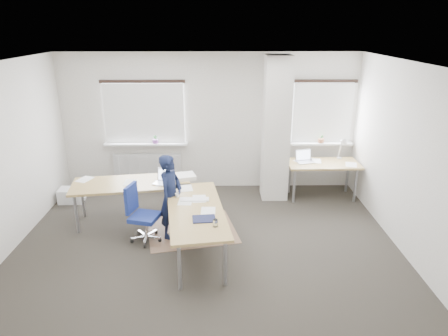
{
  "coord_description": "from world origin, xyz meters",
  "views": [
    {
      "loc": [
        0.2,
        -5.49,
        3.3
      ],
      "look_at": [
        0.28,
        0.9,
        0.99
      ],
      "focal_mm": 32.0,
      "sensor_mm": 36.0,
      "label": 1
    }
  ],
  "objects_px": {
    "desk_side": "(323,165)",
    "task_chair": "(143,225)",
    "desk_main": "(164,196)",
    "person": "(171,197)"
  },
  "relations": [
    {
      "from": "desk_side",
      "to": "task_chair",
      "type": "height_order",
      "value": "desk_side"
    },
    {
      "from": "task_chair",
      "to": "person",
      "type": "distance_m",
      "value": 0.64
    },
    {
      "from": "desk_side",
      "to": "person",
      "type": "xyz_separation_m",
      "value": [
        -2.83,
        -1.53,
        0.01
      ]
    },
    {
      "from": "person",
      "to": "desk_main",
      "type": "bearing_deg",
      "value": 100.48
    },
    {
      "from": "desk_main",
      "to": "task_chair",
      "type": "distance_m",
      "value": 0.57
    },
    {
      "from": "desk_side",
      "to": "task_chair",
      "type": "distance_m",
      "value": 3.7
    },
    {
      "from": "desk_main",
      "to": "person",
      "type": "height_order",
      "value": "person"
    },
    {
      "from": "desk_side",
      "to": "person",
      "type": "bearing_deg",
      "value": -152.73
    },
    {
      "from": "person",
      "to": "desk_side",
      "type": "bearing_deg",
      "value": -39.31
    },
    {
      "from": "person",
      "to": "task_chair",
      "type": "bearing_deg",
      "value": 131.9
    }
  ]
}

